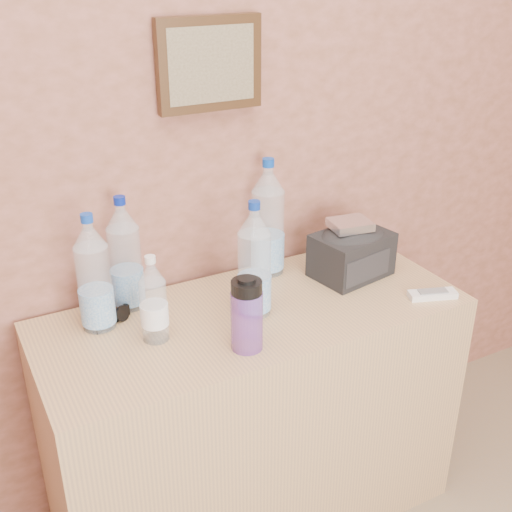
{
  "coord_description": "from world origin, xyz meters",
  "views": [
    {
      "loc": [
        -0.59,
        0.35,
        1.69
      ],
      "look_at": [
        0.14,
        1.71,
        0.94
      ],
      "focal_mm": 45.0,
      "sensor_mm": 36.0,
      "label": 1
    }
  ],
  "objects": [
    {
      "name": "picture_frame",
      "position": [
        0.14,
        1.98,
        1.4
      ],
      "size": [
        0.3,
        0.03,
        0.25
      ],
      "primitive_type": null,
      "color": "#382311",
      "rests_on": "room_shell"
    },
    {
      "name": "sunglasses",
      "position": [
        -0.23,
        1.85,
        0.77
      ],
      "size": [
        0.13,
        0.1,
        0.03
      ],
      "primitive_type": null,
      "rotation": [
        0.0,
        0.0,
        0.5
      ],
      "color": "black",
      "rests_on": "dresser"
    },
    {
      "name": "pet_large_a",
      "position": [
        -0.27,
        1.85,
        0.9
      ],
      "size": [
        0.09,
        0.09,
        0.33
      ],
      "rotation": [
        0.0,
        0.0,
        -0.06
      ],
      "color": "silver",
      "rests_on": "dresser"
    },
    {
      "name": "dresser",
      "position": [
        0.14,
        1.73,
        0.38
      ],
      "size": [
        1.21,
        0.51,
        0.76
      ],
      "primitive_type": "cube",
      "color": "#9C784B",
      "rests_on": "ground"
    },
    {
      "name": "nalgene_bottle",
      "position": [
        0.04,
        1.57,
        0.86
      ],
      "size": [
        0.08,
        0.08,
        0.2
      ],
      "rotation": [
        0.0,
        0.0,
        0.02
      ],
      "color": "#6E39A5",
      "rests_on": "dresser"
    },
    {
      "name": "toiletry_bag",
      "position": [
        0.51,
        1.78,
        0.84
      ],
      "size": [
        0.25,
        0.2,
        0.16
      ],
      "primitive_type": null,
      "rotation": [
        0.0,
        0.0,
        0.17
      ],
      "color": "black",
      "rests_on": "dresser"
    },
    {
      "name": "foil_packet",
      "position": [
        0.5,
        1.79,
        0.93
      ],
      "size": [
        0.13,
        0.12,
        0.02
      ],
      "primitive_type": "cube",
      "rotation": [
        0.0,
        0.0,
        -0.15
      ],
      "color": "silver",
      "rests_on": "toiletry_bag"
    },
    {
      "name": "ac_remote",
      "position": [
        0.64,
        1.55,
        0.77
      ],
      "size": [
        0.15,
        0.09,
        0.02
      ],
      "primitive_type": "cube",
      "rotation": [
        0.0,
        0.0,
        -0.34
      ],
      "color": "white",
      "rests_on": "dresser"
    },
    {
      "name": "pet_large_b",
      "position": [
        -0.16,
        1.92,
        0.91
      ],
      "size": [
        0.09,
        0.09,
        0.33
      ],
      "rotation": [
        0.0,
        0.0,
        -0.26
      ],
      "color": "silver",
      "rests_on": "dresser"
    },
    {
      "name": "pet_large_d",
      "position": [
        0.14,
        1.72,
        0.91
      ],
      "size": [
        0.09,
        0.09,
        0.33
      ],
      "rotation": [
        0.0,
        0.0,
        0.22
      ],
      "color": "white",
      "rests_on": "dresser"
    },
    {
      "name": "pet_large_c",
      "position": [
        0.29,
        1.92,
        0.92
      ],
      "size": [
        0.1,
        0.1,
        0.37
      ],
      "rotation": [
        0.0,
        0.0,
        0.21
      ],
      "color": "silver",
      "rests_on": "dresser"
    },
    {
      "name": "pet_small",
      "position": [
        -0.15,
        1.72,
        0.86
      ],
      "size": [
        0.07,
        0.07,
        0.24
      ],
      "rotation": [
        0.0,
        0.0,
        0.08
      ],
      "color": "white",
      "rests_on": "dresser"
    }
  ]
}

